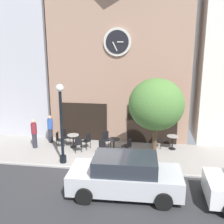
# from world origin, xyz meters

# --- Properties ---
(ground_plane) EXTENTS (27.69, 10.41, 0.13)m
(ground_plane) POSITION_xyz_m (0.00, -1.10, -0.02)
(ground_plane) COLOR gray
(clock_building) EXTENTS (8.36, 4.00, 11.55)m
(clock_building) POSITION_xyz_m (0.57, 5.40, 5.96)
(clock_building) COLOR #9E7A66
(clock_building) RESTS_ON ground_plane
(neighbor_building_left) EXTENTS (5.80, 4.63, 12.34)m
(neighbor_building_left) POSITION_xyz_m (-6.68, 6.39, 6.17)
(neighbor_building_left) COLOR #B2B2BC
(neighbor_building_left) RESTS_ON ground_plane
(street_lamp) EXTENTS (0.36, 0.36, 3.92)m
(street_lamp) POSITION_xyz_m (-1.67, 0.61, 1.99)
(street_lamp) COLOR black
(street_lamp) RESTS_ON ground_plane
(street_tree) EXTENTS (2.55, 2.30, 4.23)m
(street_tree) POSITION_xyz_m (2.79, 0.98, 3.01)
(street_tree) COLOR brown
(street_tree) RESTS_ON ground_plane
(cafe_table_center_left) EXTENTS (0.67, 0.67, 0.74)m
(cafe_table_center_left) POSITION_xyz_m (-1.77, 2.66, 0.51)
(cafe_table_center_left) COLOR black
(cafe_table_center_left) RESTS_ON ground_plane
(cafe_table_near_door) EXTENTS (0.66, 0.66, 0.73)m
(cafe_table_near_door) POSITION_xyz_m (0.63, 2.37, 0.50)
(cafe_table_near_door) COLOR black
(cafe_table_near_door) RESTS_ON ground_plane
(cafe_table_near_curb) EXTENTS (0.65, 0.65, 0.77)m
(cafe_table_near_curb) POSITION_xyz_m (3.83, 3.24, 0.52)
(cafe_table_near_curb) COLOR black
(cafe_table_near_curb) RESTS_ON ground_plane
(cafe_chair_curbside) EXTENTS (0.53, 0.53, 0.90)m
(cafe_chair_curbside) POSITION_xyz_m (-2.42, 3.09, 0.53)
(cafe_chair_curbside) COLOR black
(cafe_chair_curbside) RESTS_ON ground_plane
(cafe_chair_near_lamp) EXTENTS (0.54, 0.54, 0.90)m
(cafe_chair_near_lamp) POSITION_xyz_m (1.41, 2.10, 0.53)
(cafe_chair_near_lamp) COLOR black
(cafe_chair_near_lamp) RESTS_ON ground_plane
(cafe_chair_under_awning) EXTENTS (0.56, 0.56, 0.90)m
(cafe_chair_under_awning) POSITION_xyz_m (0.08, 3.00, 0.53)
(cafe_chair_under_awning) COLOR black
(cafe_chair_under_awning) RESTS_ON ground_plane
(cafe_chair_by_entrance) EXTENTS (0.54, 0.54, 0.90)m
(cafe_chair_by_entrance) POSITION_xyz_m (0.15, 1.69, 0.53)
(cafe_chair_by_entrance) COLOR black
(cafe_chair_by_entrance) RESTS_ON ground_plane
(cafe_chair_facing_street) EXTENTS (0.43, 0.43, 0.90)m
(cafe_chair_facing_street) POSITION_xyz_m (-2.56, 2.52, 0.53)
(cafe_chair_facing_street) COLOR black
(cafe_chair_facing_street) RESTS_ON ground_plane
(cafe_chair_right_end) EXTENTS (0.52, 0.52, 0.90)m
(cafe_chair_right_end) POSITION_xyz_m (-0.91, 2.53, 0.53)
(cafe_chair_right_end) COLOR black
(cafe_chair_right_end) RESTS_ON ground_plane
(cafe_chair_facing_wall) EXTENTS (0.53, 0.53, 0.90)m
(cafe_chair_facing_wall) POSITION_xyz_m (-1.29, 2.00, 0.53)
(cafe_chair_facing_wall) COLOR black
(cafe_chair_facing_wall) RESTS_ON ground_plane
(cafe_chair_corner) EXTENTS (0.49, 0.49, 0.90)m
(cafe_chair_corner) POSITION_xyz_m (2.97, 3.39, 0.53)
(cafe_chair_corner) COLOR black
(cafe_chair_corner) RESTS_ON ground_plane
(pedestrian_blue) EXTENTS (0.40, 0.40, 1.67)m
(pedestrian_blue) POSITION_xyz_m (-3.35, 3.23, 0.86)
(pedestrian_blue) COLOR #2D2D38
(pedestrian_blue) RESTS_ON ground_plane
(pedestrian_maroon) EXTENTS (0.41, 0.41, 1.67)m
(pedestrian_maroon) POSITION_xyz_m (-3.92, 2.27, 0.86)
(pedestrian_maroon) COLOR #2D2D38
(pedestrian_maroon) RESTS_ON ground_plane
(parked_car_silver) EXTENTS (4.36, 2.14, 1.55)m
(parked_car_silver) POSITION_xyz_m (1.66, -1.72, 0.76)
(parked_car_silver) COLOR #B7BABF
(parked_car_silver) RESTS_ON ground_plane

